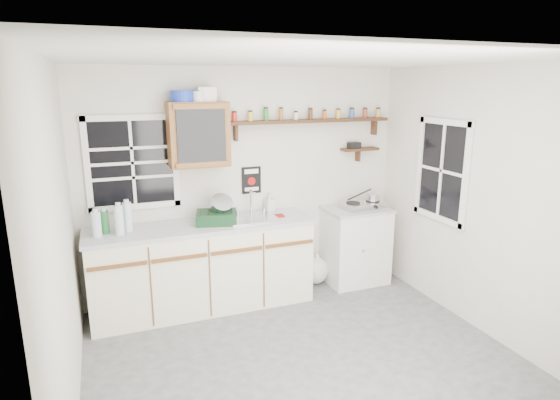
# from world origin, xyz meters

# --- Properties ---
(room) EXTENTS (3.64, 3.24, 2.54)m
(room) POSITION_xyz_m (0.00, 0.00, 1.25)
(room) COLOR #48484A
(room) RESTS_ON ground
(main_cabinet) EXTENTS (2.31, 0.63, 0.92)m
(main_cabinet) POSITION_xyz_m (-0.58, 1.30, 0.46)
(main_cabinet) COLOR beige
(main_cabinet) RESTS_ON floor
(right_cabinet) EXTENTS (0.73, 0.57, 0.91)m
(right_cabinet) POSITION_xyz_m (1.25, 1.32, 0.46)
(right_cabinet) COLOR silver
(right_cabinet) RESTS_ON floor
(sink) EXTENTS (0.52, 0.44, 0.29)m
(sink) POSITION_xyz_m (-0.05, 1.30, 0.93)
(sink) COLOR #BBBABF
(sink) RESTS_ON main_cabinet
(upper_cabinet) EXTENTS (0.60, 0.32, 0.65)m
(upper_cabinet) POSITION_xyz_m (-0.55, 1.44, 1.82)
(upper_cabinet) COLOR brown
(upper_cabinet) RESTS_ON wall_back
(upper_cabinet_clutter) EXTENTS (0.45, 0.24, 0.14)m
(upper_cabinet_clutter) POSITION_xyz_m (-0.60, 1.44, 2.21)
(upper_cabinet_clutter) COLOR #1931A2
(upper_cabinet_clutter) RESTS_ON upper_cabinet
(spice_shelf) EXTENTS (1.91, 0.18, 0.35)m
(spice_shelf) POSITION_xyz_m (0.72, 1.51, 1.93)
(spice_shelf) COLOR black
(spice_shelf) RESTS_ON wall_back
(secondary_shelf) EXTENTS (0.45, 0.16, 0.24)m
(secondary_shelf) POSITION_xyz_m (1.36, 1.52, 1.58)
(secondary_shelf) COLOR black
(secondary_shelf) RESTS_ON wall_back
(warning_sign) EXTENTS (0.22, 0.02, 0.30)m
(warning_sign) POSITION_xyz_m (0.05, 1.59, 1.28)
(warning_sign) COLOR black
(warning_sign) RESTS_ON wall_back
(window_back) EXTENTS (0.93, 0.03, 0.98)m
(window_back) POSITION_xyz_m (-1.20, 1.59, 1.55)
(window_back) COLOR black
(window_back) RESTS_ON wall_back
(window_right) EXTENTS (0.03, 0.78, 1.08)m
(window_right) POSITION_xyz_m (1.79, 0.55, 1.45)
(window_right) COLOR black
(window_right) RESTS_ON wall_back
(water_bottles) EXTENTS (0.37, 0.18, 0.32)m
(water_bottles) POSITION_xyz_m (-1.43, 1.29, 1.06)
(water_bottles) COLOR silver
(water_bottles) RESTS_ON main_cabinet
(dish_rack) EXTENTS (0.47, 0.40, 0.31)m
(dish_rack) POSITION_xyz_m (-0.41, 1.28, 1.02)
(dish_rack) COLOR black
(dish_rack) RESTS_ON main_cabinet
(soap_bottle) EXTENTS (0.11, 0.11, 0.21)m
(soap_bottle) POSITION_xyz_m (0.24, 1.52, 1.03)
(soap_bottle) COLOR silver
(soap_bottle) RESTS_ON main_cabinet
(rag) EXTENTS (0.12, 0.11, 0.02)m
(rag) POSITION_xyz_m (0.25, 1.28, 0.93)
(rag) COLOR maroon
(rag) RESTS_ON main_cabinet
(hotplate) EXTENTS (0.56, 0.35, 0.08)m
(hotplate) POSITION_xyz_m (1.32, 1.31, 0.95)
(hotplate) COLOR #BBBABF
(hotplate) RESTS_ON right_cabinet
(saucepan) EXTENTS (0.35, 0.19, 0.15)m
(saucepan) POSITION_xyz_m (1.45, 1.31, 1.02)
(saucepan) COLOR #BBBABF
(saucepan) RESTS_ON hotplate
(trash_bag) EXTENTS (0.36, 0.33, 0.41)m
(trash_bag) POSITION_xyz_m (0.77, 1.39, 0.18)
(trash_bag) COLOR silver
(trash_bag) RESTS_ON floor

